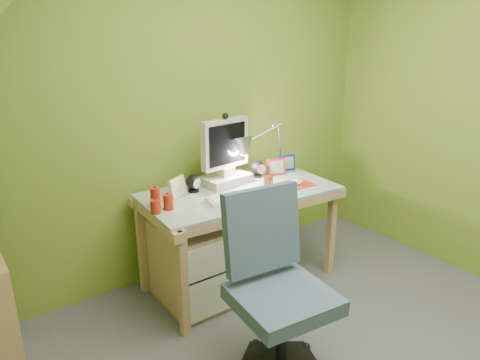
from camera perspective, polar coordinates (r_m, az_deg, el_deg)
wall_back at (r=3.14m, az=-6.52°, el=8.93°), size 3.20×0.01×2.40m
desk at (r=3.13m, az=0.02°, el=-7.37°), size 1.35×0.74×0.70m
monitor at (r=3.06m, az=-1.97°, el=4.15°), size 0.40×0.26×0.51m
speaker_left at (r=2.96m, az=-6.04°, el=-0.41°), size 0.12×0.12×0.12m
speaker_right at (r=3.25m, az=2.22°, el=1.48°), size 0.13×0.13×0.13m
keyboard at (r=2.84m, az=0.37°, el=-2.21°), size 0.48×0.23×0.02m
mousepad at (r=3.12m, az=7.20°, el=-0.57°), size 0.26×0.19×0.01m
mouse at (r=3.11m, az=7.21°, el=-0.28°), size 0.13×0.09×0.04m
amber_tumbler at (r=3.02m, az=3.68°, el=-0.31°), size 0.08×0.08×0.08m
candle_cluster at (r=2.69m, az=-10.51°, el=-2.53°), size 0.18×0.16×0.13m
photo_frame_red at (r=3.31m, az=4.69°, el=1.73°), size 0.15×0.05×0.12m
photo_frame_blue at (r=3.43m, az=6.04°, el=2.23°), size 0.14×0.05×0.12m
photo_frame_green at (r=2.88m, az=-8.07°, el=-0.93°), size 0.14×0.09×0.13m
desk_lamp at (r=3.32m, az=4.51°, el=5.63°), size 0.54×0.27×0.56m
task_chair at (r=2.27m, az=5.56°, el=-14.77°), size 0.58×0.58×0.96m
radiator at (r=3.73m, az=3.86°, el=-5.85°), size 0.37×0.17×0.36m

